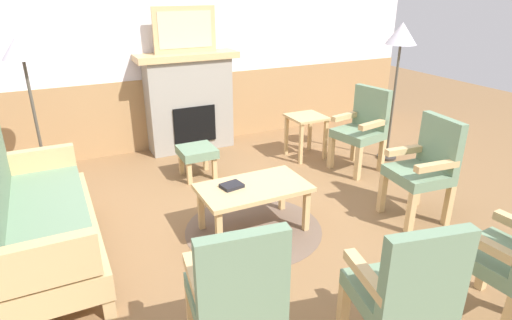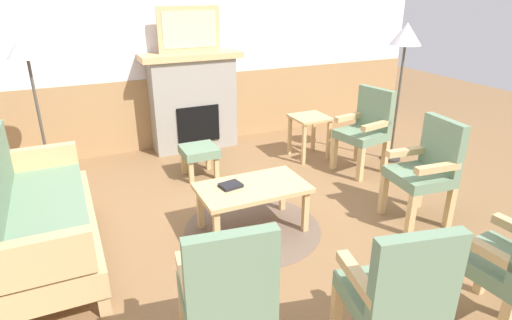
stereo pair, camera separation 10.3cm
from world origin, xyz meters
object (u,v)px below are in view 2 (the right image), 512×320
object	(u,v)px
floor_lamp_by_chairs	(405,43)
couch	(39,216)
floor_lamp_by_couch	(27,56)
footstool	(199,153)
fireplace	(193,101)
coffee_table	(252,191)
framed_picture	(189,29)
side_table	(310,125)
armchair_front_center	(227,291)
armchair_near_fireplace	(427,167)
armchair_front_left	(398,293)
armchair_by_window_left	(366,127)
book_on_table	(231,185)

from	to	relation	value
floor_lamp_by_chairs	couch	bearing A→B (deg)	-172.42
couch	floor_lamp_by_chairs	bearing A→B (deg)	7.58
couch	floor_lamp_by_couch	distance (m)	1.67
footstool	floor_lamp_by_couch	size ratio (longest dim) A/B	0.24
couch	footstool	bearing A→B (deg)	33.04
floor_lamp_by_chairs	fireplace	bearing A→B (deg)	145.33
coffee_table	couch	bearing A→B (deg)	170.98
framed_picture	side_table	bearing A→B (deg)	-38.44
couch	footstool	xyz separation A→B (m)	(1.63, 1.06, -0.11)
framed_picture	armchair_front_center	bearing A→B (deg)	-104.14
footstool	side_table	size ratio (longest dim) A/B	0.73
footstool	armchair_near_fireplace	bearing A→B (deg)	-48.69
armchair_front_center	floor_lamp_by_couch	distance (m)	3.17
armchair_front_left	armchair_front_center	bearing A→B (deg)	154.52
coffee_table	side_table	xyz separation A→B (m)	(1.38, 1.32, 0.05)
fireplace	coffee_table	size ratio (longest dim) A/B	1.35
side_table	armchair_by_window_left	bearing A→B (deg)	-57.22
armchair_by_window_left	floor_lamp_by_chairs	world-z (taller)	floor_lamp_by_chairs
couch	armchair_by_window_left	size ratio (longest dim) A/B	1.84
coffee_table	side_table	distance (m)	1.91
framed_picture	armchair_front_center	size ratio (longest dim) A/B	0.82
armchair_front_center	armchair_front_left	bearing A→B (deg)	-25.48
side_table	couch	bearing A→B (deg)	-161.30
fireplace	book_on_table	xyz separation A→B (m)	(-0.35, -2.22, -0.20)
book_on_table	armchair_by_window_left	size ratio (longest dim) A/B	0.19
footstool	armchair_near_fireplace	distance (m)	2.44
couch	side_table	bearing A→B (deg)	18.70
armchair_near_fireplace	armchair_front_left	bearing A→B (deg)	-139.50
couch	armchair_near_fireplace	distance (m)	3.33
framed_picture	armchair_near_fireplace	distance (m)	3.25
footstool	armchair_front_center	world-z (taller)	armchair_front_center
couch	footstool	world-z (taller)	couch
armchair_front_center	coffee_table	bearing A→B (deg)	60.72
couch	framed_picture	bearing A→B (deg)	47.07
footstool	floor_lamp_by_couch	xyz separation A→B (m)	(-1.57, 0.24, 1.17)
fireplace	coffee_table	bearing A→B (deg)	-94.14
armchair_by_window_left	coffee_table	bearing A→B (deg)	-158.31
armchair_near_fireplace	armchair_front_center	size ratio (longest dim) A/B	1.00
fireplace	armchair_front_left	bearing A→B (deg)	-91.13
couch	coffee_table	xyz separation A→B (m)	(1.71, -0.27, -0.01)
book_on_table	armchair_front_center	xyz separation A→B (m)	(-0.56, -1.39, 0.08)
coffee_table	armchair_by_window_left	world-z (taller)	armchair_by_window_left
footstool	armchair_front_center	distance (m)	2.76
framed_picture	coffee_table	bearing A→B (deg)	-94.13
armchair_by_window_left	floor_lamp_by_chairs	size ratio (longest dim) A/B	0.58
framed_picture	floor_lamp_by_chairs	size ratio (longest dim) A/B	0.48
armchair_near_fireplace	floor_lamp_by_couch	distance (m)	3.89
armchair_near_fireplace	armchair_by_window_left	bearing A→B (deg)	78.42
coffee_table	side_table	size ratio (longest dim) A/B	1.75
floor_lamp_by_couch	footstool	bearing A→B (deg)	-8.61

